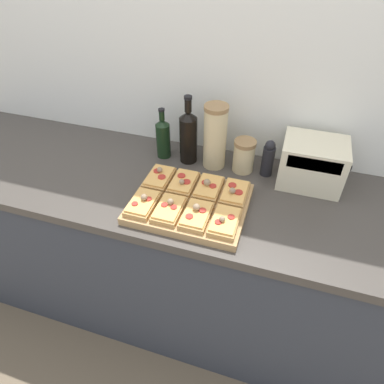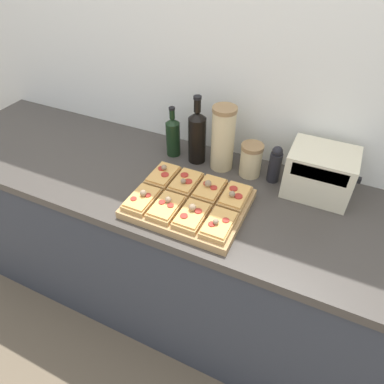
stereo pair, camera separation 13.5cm
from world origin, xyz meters
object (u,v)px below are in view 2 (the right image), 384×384
olive_oil_bottle (173,136)px  cutting_board (189,203)px  grain_jar_tall (223,139)px  toaster_oven (320,173)px  pepper_mill (275,164)px  wine_bottle (197,136)px  grain_jar_short (251,160)px

olive_oil_bottle → cutting_board: bearing=-53.6°
grain_jar_tall → toaster_oven: size_ratio=1.05×
olive_oil_bottle → toaster_oven: bearing=-0.1°
olive_oil_bottle → toaster_oven: 0.66m
pepper_mill → wine_bottle: bearing=180.0°
cutting_board → olive_oil_bottle: olive_oil_bottle is taller
cutting_board → pepper_mill: (0.26, 0.31, 0.07)m
cutting_board → pepper_mill: pepper_mill is taller
cutting_board → grain_jar_tall: grain_jar_tall is taller
cutting_board → pepper_mill: 0.41m
cutting_board → olive_oil_bottle: (-0.23, 0.31, 0.08)m
cutting_board → grain_jar_tall: bearing=87.0°
cutting_board → toaster_oven: toaster_oven is taller
wine_bottle → cutting_board: bearing=-71.1°
wine_bottle → grain_jar_tall: wine_bottle is taller
wine_bottle → olive_oil_bottle: bearing=180.0°
grain_jar_short → pepper_mill: (0.10, 0.00, 0.01)m
cutting_board → toaster_oven: bearing=35.3°
wine_bottle → toaster_oven: size_ratio=1.13×
grain_jar_tall → pepper_mill: bearing=0.0°
olive_oil_bottle → pepper_mill: size_ratio=1.42×
grain_jar_short → pepper_mill: pepper_mill is taller
olive_oil_bottle → grain_jar_tall: (0.25, 0.00, 0.05)m
pepper_mill → toaster_oven: 0.18m
olive_oil_bottle → pepper_mill: 0.48m
grain_jar_tall → grain_jar_short: grain_jar_tall is taller
wine_bottle → grain_jar_tall: bearing=0.0°
wine_bottle → grain_jar_short: bearing=0.0°
cutting_board → toaster_oven: 0.54m
grain_jar_short → pepper_mill: size_ratio=0.88×
grain_jar_short → toaster_oven: toaster_oven is taller
wine_bottle → grain_jar_tall: size_ratio=1.08×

